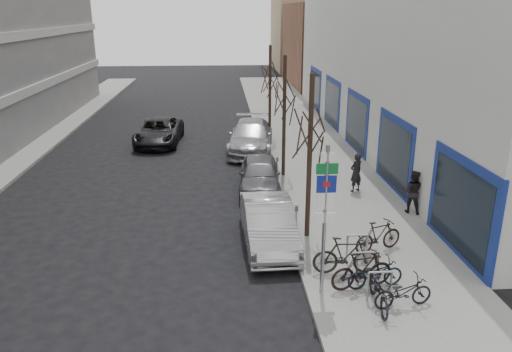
{
  "coord_description": "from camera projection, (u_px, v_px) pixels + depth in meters",
  "views": [
    {
      "loc": [
        -0.16,
        -11.54,
        7.29
      ],
      "look_at": [
        0.95,
        4.34,
        2.0
      ],
      "focal_mm": 35.0,
      "sensor_mm": 36.0,
      "label": 1
    }
  ],
  "objects": [
    {
      "name": "bike_mid_inner",
      "position": [
        346.0,
        255.0,
        14.08
      ],
      "size": [
        1.93,
        0.66,
        1.16
      ],
      "primitive_type": "imported",
      "rotation": [
        0.0,
        0.0,
        1.52
      ],
      "color": "black",
      "rests_on": "sidewalk_east"
    },
    {
      "name": "bike_near_right",
      "position": [
        362.0,
        270.0,
        13.34
      ],
      "size": [
        1.88,
        0.91,
        1.1
      ],
      "primitive_type": "imported",
      "rotation": [
        0.0,
        0.0,
        1.79
      ],
      "color": "black",
      "rests_on": "sidewalk_east"
    },
    {
      "name": "meter_front",
      "position": [
        296.0,
        220.0,
        15.92
      ],
      "size": [
        0.1,
        0.08,
        1.27
      ],
      "color": "gray",
      "rests_on": "sidewalk_east"
    },
    {
      "name": "parked_car_front",
      "position": [
        269.0,
        224.0,
        16.14
      ],
      "size": [
        1.7,
        4.51,
        1.47
      ],
      "primitive_type": "imported",
      "rotation": [
        0.0,
        0.0,
        0.03
      ],
      "color": "#ABABB0",
      "rests_on": "ground"
    },
    {
      "name": "bike_near_left",
      "position": [
        380.0,
        287.0,
        12.52
      ],
      "size": [
        0.6,
        1.76,
        1.06
      ],
      "primitive_type": "imported",
      "rotation": [
        0.0,
        0.0,
        -0.05
      ],
      "color": "black",
      "rests_on": "sidewalk_east"
    },
    {
      "name": "pedestrian_far",
      "position": [
        413.0,
        191.0,
        18.32
      ],
      "size": [
        0.73,
        0.67,
        1.64
      ],
      "primitive_type": "imported",
      "rotation": [
        0.0,
        0.0,
        2.57
      ],
      "color": "black",
      "rests_on": "sidewalk_east"
    },
    {
      "name": "bike_rack",
      "position": [
        368.0,
        262.0,
        13.84
      ],
      "size": [
        0.66,
        2.26,
        0.83
      ],
      "color": "gray",
      "rests_on": "sidewalk_east"
    },
    {
      "name": "tree_mid",
      "position": [
        285.0,
        88.0,
        21.58
      ],
      "size": [
        1.8,
        1.8,
        5.5
      ],
      "color": "black",
      "rests_on": "ground"
    },
    {
      "name": "bike_mid_curb",
      "position": [
        375.0,
        271.0,
        13.4
      ],
      "size": [
        1.64,
        0.73,
        0.97
      ],
      "primitive_type": "imported",
      "rotation": [
        0.0,
        0.0,
        1.73
      ],
      "color": "black",
      "rests_on": "sidewalk_east"
    },
    {
      "name": "parked_car_back",
      "position": [
        251.0,
        137.0,
        26.93
      ],
      "size": [
        2.94,
        5.86,
        1.63
      ],
      "primitive_type": "imported",
      "rotation": [
        0.0,
        0.0,
        -0.12
      ],
      "color": "#99999E",
      "rests_on": "ground"
    },
    {
      "name": "meter_back",
      "position": [
        266.0,
        138.0,
        26.34
      ],
      "size": [
        0.1,
        0.08,
        1.27
      ],
      "color": "gray",
      "rests_on": "sidewalk_east"
    },
    {
      "name": "pedestrian_near",
      "position": [
        356.0,
        173.0,
        20.48
      ],
      "size": [
        0.71,
        0.63,
        1.63
      ],
      "primitive_type": "imported",
      "rotation": [
        0.0,
        0.0,
        3.66
      ],
      "color": "black",
      "rests_on": "sidewalk_east"
    },
    {
      "name": "ground",
      "position": [
        232.0,
        300.0,
        13.23
      ],
      "size": [
        120.0,
        120.0,
        0.0
      ],
      "primitive_type": "plane",
      "color": "black",
      "rests_on": "ground"
    },
    {
      "name": "highway_sign_pole",
      "position": [
        325.0,
        212.0,
        12.6
      ],
      "size": [
        0.55,
        0.1,
        4.2
      ],
      "color": "gray",
      "rests_on": "ground"
    },
    {
      "name": "sidewalk_east",
      "position": [
        324.0,
        175.0,
        22.97
      ],
      "size": [
        5.0,
        70.0,
        0.15
      ],
      "primitive_type": "cube",
      "color": "slate",
      "rests_on": "ground"
    },
    {
      "name": "bike_far_inner",
      "position": [
        378.0,
        236.0,
        15.42
      ],
      "size": [
        1.79,
        1.1,
        1.04
      ],
      "primitive_type": "imported",
      "rotation": [
        0.0,
        0.0,
        1.94
      ],
      "color": "black",
      "rests_on": "sidewalk_east"
    },
    {
      "name": "bike_far_curb",
      "position": [
        403.0,
        290.0,
        12.5
      ],
      "size": [
        1.63,
        0.74,
        0.96
      ],
      "primitive_type": "imported",
      "rotation": [
        0.0,
        0.0,
        1.74
      ],
      "color": "black",
      "rests_on": "sidewalk_east"
    },
    {
      "name": "parked_car_mid",
      "position": [
        260.0,
        174.0,
        21.04
      ],
      "size": [
        2.01,
        4.35,
        1.44
      ],
      "primitive_type": "imported",
      "rotation": [
        0.0,
        0.0,
        -0.07
      ],
      "color": "#535258",
      "rests_on": "ground"
    },
    {
      "name": "brick_building_far",
      "position": [
        349.0,
        45.0,
        50.7
      ],
      "size": [
        12.0,
        14.0,
        8.0
      ],
      "primitive_type": "cube",
      "color": "brown",
      "rests_on": "ground"
    },
    {
      "name": "meter_mid",
      "position": [
        277.0,
        169.0,
        21.13
      ],
      "size": [
        0.1,
        0.08,
        1.27
      ],
      "color": "gray",
      "rests_on": "sidewalk_east"
    },
    {
      "name": "lane_car",
      "position": [
        159.0,
        131.0,
        28.56
      ],
      "size": [
        2.61,
        5.22,
        1.42
      ],
      "primitive_type": "imported",
      "rotation": [
        0.0,
        0.0,
        -0.05
      ],
      "color": "black",
      "rests_on": "ground"
    },
    {
      "name": "tree_near",
      "position": [
        311.0,
        119.0,
        15.42
      ],
      "size": [
        1.8,
        1.8,
        5.5
      ],
      "color": "black",
      "rests_on": "ground"
    },
    {
      "name": "tree_far",
      "position": [
        270.0,
        71.0,
        27.73
      ],
      "size": [
        1.8,
        1.8,
        5.5
      ],
      "color": "black",
      "rests_on": "ground"
    },
    {
      "name": "tan_building_far",
      "position": [
        325.0,
        33.0,
        64.78
      ],
      "size": [
        13.0,
        12.0,
        9.0
      ],
      "primitive_type": "cube",
      "color": "#937A5B",
      "rests_on": "ground"
    }
  ]
}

